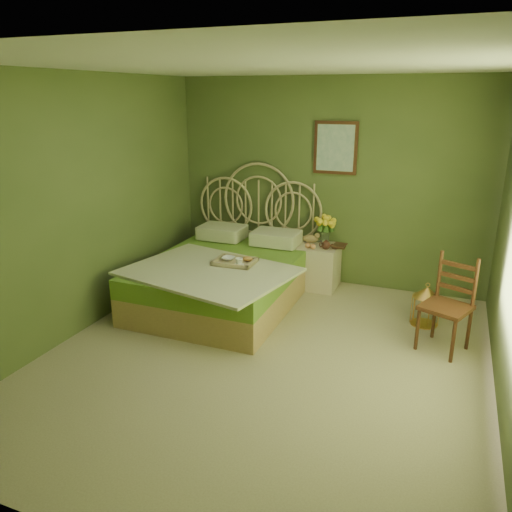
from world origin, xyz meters
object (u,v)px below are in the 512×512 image
at_px(bed, 227,274).
at_px(chair, 447,297).
at_px(birdcage, 425,306).
at_px(nightstand, 319,260).

distance_m(bed, chair, 2.49).
bearing_deg(bed, birdcage, 4.41).
bearing_deg(nightstand, bed, -136.96).
height_order(bed, chair, bed).
relative_size(bed, nightstand, 2.48).
height_order(bed, birdcage, bed).
relative_size(chair, birdcage, 2.15).
height_order(bed, nightstand, bed).
height_order(chair, birdcage, chair).
bearing_deg(chair, birdcage, 136.78).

